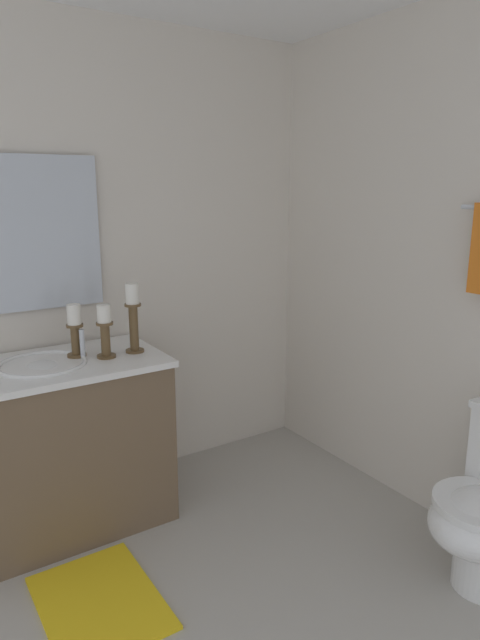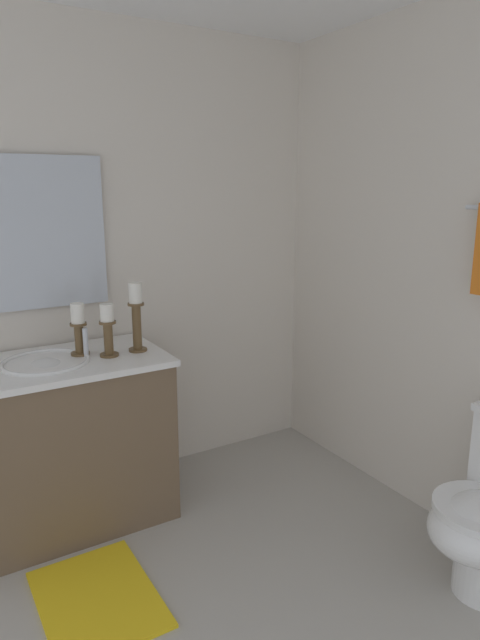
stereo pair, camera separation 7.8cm
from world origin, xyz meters
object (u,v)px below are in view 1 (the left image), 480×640
object	(u,v)px
vanity_cabinet	(50,448)
sink_basin	(43,373)
mirror	(17,235)
candle_holder_short	(105,330)
candle_holder_mid	(75,329)
candle_holder_tall	(133,315)
bath_mat	(99,602)

from	to	relation	value
vanity_cabinet	sink_basin	bearing A→B (deg)	90.00
sink_basin	mirror	xyz separation A→B (m)	(-0.28, -0.00, 0.61)
mirror	candle_holder_short	size ratio (longest dim) A/B	3.10
candle_holder_mid	candle_holder_tall	bearing A→B (deg)	72.17
candle_holder_short	candle_holder_mid	distance (m)	0.15
mirror	candle_holder_tall	distance (m)	0.66
mirror	candle_holder_tall	bearing A→B (deg)	53.61
mirror	bath_mat	xyz separation A→B (m)	(0.91, 0.00, -1.40)
candle_holder_mid	candle_holder_short	bearing A→B (deg)	50.08
candle_holder_short	bath_mat	world-z (taller)	candle_holder_short
candle_holder_mid	mirror	bearing A→B (deg)	-143.82
vanity_cabinet	candle_holder_mid	distance (m)	0.58
vanity_cabinet	sink_basin	world-z (taller)	sink_basin
mirror	bath_mat	size ratio (longest dim) A/B	1.32
vanity_cabinet	sink_basin	distance (m)	0.38
sink_basin	bath_mat	size ratio (longest dim) A/B	0.67
candle_holder_mid	bath_mat	xyz separation A→B (m)	(0.67, -0.17, -0.96)
sink_basin	candle_holder_mid	distance (m)	0.25
sink_basin	bath_mat	world-z (taller)	sink_basin
candle_holder_tall	mirror	bearing A→B (deg)	-126.39
mirror	candle_holder_tall	world-z (taller)	mirror
vanity_cabinet	bath_mat	size ratio (longest dim) A/B	1.85
vanity_cabinet	candle_holder_short	world-z (taller)	candle_holder_short
sink_basin	candle_holder_mid	xyz separation A→B (m)	(-0.04, 0.17, 0.17)
candle_holder_short	bath_mat	distance (m)	1.16
candle_holder_short	bath_mat	bearing A→B (deg)	-26.47
vanity_cabinet	mirror	size ratio (longest dim) A/B	1.40
candle_holder_short	candle_holder_mid	xyz separation A→B (m)	(-0.09, -0.11, -0.00)
mirror	candle_holder_mid	bearing A→B (deg)	36.18
candle_holder_tall	candle_holder_mid	xyz separation A→B (m)	(-0.08, -0.26, -0.05)
vanity_cabinet	candle_holder_tall	distance (m)	0.74
mirror	candle_holder_mid	xyz separation A→B (m)	(0.24, 0.17, -0.44)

